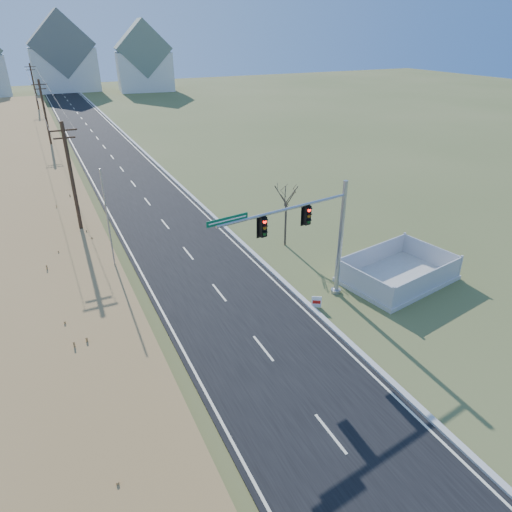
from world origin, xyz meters
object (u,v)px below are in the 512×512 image
(fence_enclosure, at_px, (397,276))
(bare_tree, at_px, (286,194))
(open_sign, at_px, (316,302))
(traffic_signal_mast, at_px, (317,234))
(flagpole, at_px, (111,240))

(fence_enclosure, xyz_separation_m, bare_tree, (-3.91, 7.78, 3.67))
(open_sign, distance_m, bare_tree, 9.32)
(fence_enclosure, bearing_deg, traffic_signal_mast, 168.08)
(open_sign, xyz_separation_m, flagpole, (-9.83, 8.11, 2.56))
(traffic_signal_mast, distance_m, flagpole, 12.54)
(flagpole, distance_m, bare_tree, 12.38)
(bare_tree, bearing_deg, fence_enclosure, -63.33)
(bare_tree, bearing_deg, open_sign, -106.90)
(fence_enclosure, bearing_deg, flagpole, 144.67)
(traffic_signal_mast, xyz_separation_m, open_sign, (-0.16, -0.66, -3.99))
(open_sign, height_order, bare_tree, bare_tree)
(open_sign, bearing_deg, traffic_signal_mast, 108.64)
(fence_enclosure, height_order, flagpole, flagpole)
(fence_enclosure, distance_m, bare_tree, 9.44)
(fence_enclosure, xyz_separation_m, open_sign, (-6.41, -0.46, 0.08))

